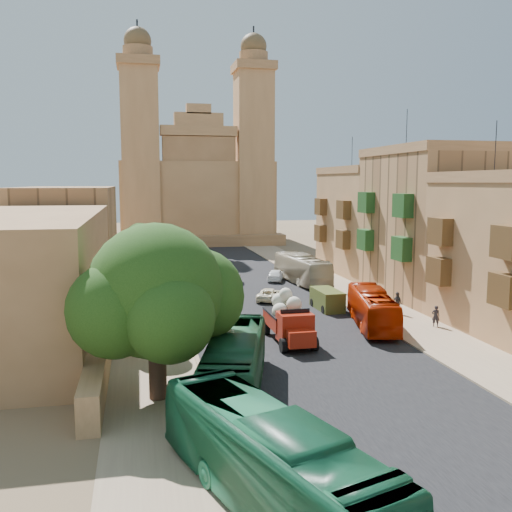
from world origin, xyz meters
name	(u,v)px	position (x,y,z in m)	size (l,w,h in m)	color
ground	(372,414)	(0.00, 0.00, 0.00)	(260.00, 260.00, 0.00)	brown
road_surface	(248,292)	(0.00, 30.00, 0.01)	(14.00, 140.00, 0.01)	black
sidewalk_east	(341,288)	(9.50, 30.00, 0.01)	(5.00, 140.00, 0.01)	#957C61
sidewalk_west	(148,296)	(-9.50, 30.00, 0.01)	(5.00, 140.00, 0.01)	#957C61
kerb_east	(317,288)	(7.00, 30.00, 0.06)	(0.25, 140.00, 0.12)	#957C61
kerb_west	(175,294)	(-7.00, 30.00, 0.06)	(0.25, 140.00, 0.12)	#957C61
townhouse_c	(427,222)	(15.95, 25.00, 6.91)	(9.00, 14.00, 17.40)	#A9784D
townhouse_d	(367,220)	(15.95, 39.00, 6.16)	(9.00, 14.00, 15.90)	#9F7148
west_wall	(110,311)	(-12.50, 20.00, 0.90)	(1.00, 40.00, 1.80)	#9F7148
west_building_low	(25,275)	(-18.00, 18.00, 4.20)	(10.00, 28.00, 8.40)	olive
west_building_mid	(68,231)	(-18.00, 44.00, 5.00)	(10.00, 22.00, 10.00)	#A9784D
church	(196,188)	(0.00, 78.61, 9.52)	(28.00, 22.50, 36.30)	#9F7148
ficus_tree	(158,296)	(-9.42, 4.01, 5.11)	(8.65, 7.95, 8.65)	#37251B
street_tree_a	(144,301)	(-10.00, 12.00, 3.23)	(3.14, 3.14, 4.83)	#37251B
street_tree_b	(142,274)	(-10.00, 24.00, 3.03)	(2.95, 2.95, 4.54)	#37251B
street_tree_c	(141,253)	(-10.00, 36.00, 3.28)	(3.19, 3.19, 4.90)	#37251B
street_tree_d	(140,238)	(-10.00, 48.00, 3.73)	(3.62, 3.62, 5.57)	#37251B
red_truck	(289,319)	(-0.63, 12.25, 1.53)	(2.46, 6.02, 3.49)	maroon
olive_pickup	(327,300)	(5.03, 21.11, 0.81)	(1.92, 4.06, 1.66)	#47531F
bus_green_south	(271,462)	(-6.28, -6.45, 1.61)	(2.70, 11.53, 3.21)	#19603E
bus_green_north	(235,364)	(-5.70, 3.84, 1.53)	(2.57, 11.00, 3.06)	#1D5531
bus_red_east	(372,309)	(6.38, 14.94, 1.35)	(2.27, 9.72, 2.71)	#A91F01
bus_cream_east	(302,269)	(6.50, 33.57, 1.49)	(2.50, 10.69, 2.98)	#B9AA8D
car_blue_a	(222,307)	(-3.81, 20.99, 0.60)	(1.42, 3.54, 1.20)	#4E8BC8
car_white_a	(234,279)	(-0.59, 34.38, 0.54)	(1.14, 3.27, 1.08)	white
car_cream	(269,294)	(1.10, 25.58, 0.55)	(1.84, 3.99, 1.11)	#FCF0CE
car_dkblue	(204,271)	(-3.01, 40.04, 0.60)	(1.67, 4.11, 1.19)	#131255
car_white_b	(276,275)	(4.11, 35.39, 0.64)	(1.52, 3.78, 1.29)	white
car_blue_b	(204,257)	(-1.66, 52.64, 0.57)	(1.21, 3.48, 1.15)	#3F5295
pedestrian_a	(436,316)	(10.96, 13.99, 0.78)	(0.57, 0.37, 1.57)	black
pedestrian_c	(397,303)	(9.99, 18.32, 0.90)	(1.06, 0.44, 1.80)	#37383A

